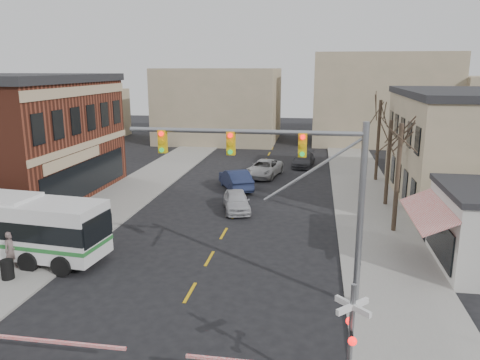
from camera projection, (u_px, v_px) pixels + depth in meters
name	position (u px, v px, depth m)	size (l,w,h in m)	color
ground	(177.00, 315.00, 19.61)	(160.00, 160.00, 0.00)	black
sidewalk_west	(138.00, 187.00, 40.27)	(5.00, 60.00, 0.12)	gray
sidewalk_east	(365.00, 197.00, 37.30)	(5.00, 60.00, 0.12)	gray
tree_east_a	(397.00, 178.00, 28.66)	(0.28, 0.28, 6.75)	#382B21
tree_east_b	(388.00, 163.00, 34.42)	(0.28, 0.28, 6.30)	#382B21
tree_east_c	(378.00, 141.00, 41.96)	(0.28, 0.28, 7.20)	#382B21
traffic_signal_mast	(295.00, 174.00, 19.57)	(10.07, 0.30, 8.00)	gray
rr_crossing_east	(336.00, 345.00, 14.05)	(5.60, 1.36, 4.00)	gray
trash_bin	(7.00, 269.00, 22.59)	(0.60, 0.60, 0.96)	black
car_a	(237.00, 201.00, 33.69)	(1.76, 4.38, 1.49)	#B2B2B7
car_b	(236.00, 179.00, 39.70)	(1.82, 5.21, 1.72)	#18203E
car_c	(264.00, 168.00, 44.42)	(2.55, 5.54, 1.54)	#B3B3B3
car_d	(304.00, 160.00, 48.87)	(1.93, 4.75, 1.38)	#3C3C40
pedestrian_near	(11.00, 250.00, 23.61)	(0.72, 0.47, 1.97)	#665451
pedestrian_far	(39.00, 220.00, 28.83)	(0.82, 0.64, 1.68)	#393862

